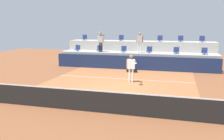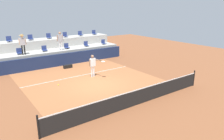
{
  "view_description": "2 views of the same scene",
  "coord_description": "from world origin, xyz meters",
  "px_view_note": "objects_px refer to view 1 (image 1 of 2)",
  "views": [
    {
      "loc": [
        3.35,
        -12.72,
        3.39
      ],
      "look_at": [
        -0.0,
        -0.45,
        1.1
      ],
      "focal_mm": 38.82,
      "sensor_mm": 36.0,
      "label": 1
    },
    {
      "loc": [
        -7.14,
        -11.75,
        5.15
      ],
      "look_at": [
        0.81,
        -0.67,
        1.06
      ],
      "focal_mm": 33.99,
      "sensor_mm": 36.0,
      "label": 2
    }
  ],
  "objects_px": {
    "stadium_chair_lower_left": "(99,49)",
    "tennis_player": "(131,66)",
    "stadium_chair_lower_far_right": "(205,52)",
    "stadium_chair_upper_mid_left": "(121,38)",
    "tennis_ball": "(44,69)",
    "stadium_chair_upper_right": "(181,39)",
    "stadium_chair_lower_right": "(176,51)",
    "stadium_chair_upper_mid_right": "(160,39)",
    "spectator_in_white": "(140,40)",
    "stadium_chair_upper_far_right": "(202,39)",
    "stadium_chair_lower_mid_left": "(124,50)",
    "stadium_chair_lower_far_left": "(78,48)",
    "spectator_with_hat": "(101,40)",
    "stadium_chair_upper_left": "(102,38)",
    "equipment_bag": "(132,70)",
    "stadium_chair_upper_center": "(140,39)",
    "stadium_chair_upper_far_left": "(85,38)",
    "stadium_chair_lower_mid_right": "(149,50)"
  },
  "relations": [
    {
      "from": "stadium_chair_lower_far_right",
      "to": "stadium_chair_upper_mid_left",
      "type": "bearing_deg",
      "value": 165.74
    },
    {
      "from": "stadium_chair_upper_right",
      "to": "stadium_chair_upper_center",
      "type": "bearing_deg",
      "value": 180.0
    },
    {
      "from": "stadium_chair_upper_mid_right",
      "to": "stadium_chair_upper_right",
      "type": "xyz_separation_m",
      "value": [
        1.75,
        0.0,
        0.0
      ]
    },
    {
      "from": "stadium_chair_lower_left",
      "to": "stadium_chair_lower_right",
      "type": "relative_size",
      "value": 1.0
    },
    {
      "from": "stadium_chair_upper_far_right",
      "to": "spectator_in_white",
      "type": "xyz_separation_m",
      "value": [
        -4.96,
        -2.18,
        -0.04
      ]
    },
    {
      "from": "stadium_chair_upper_far_left",
      "to": "stadium_chair_lower_left",
      "type": "bearing_deg",
      "value": -40.79
    },
    {
      "from": "stadium_chair_upper_mid_left",
      "to": "stadium_chair_upper_mid_right",
      "type": "xyz_separation_m",
      "value": [
        3.51,
        0.0,
        0.0
      ]
    },
    {
      "from": "stadium_chair_upper_mid_left",
      "to": "tennis_ball",
      "type": "height_order",
      "value": "stadium_chair_upper_mid_left"
    },
    {
      "from": "stadium_chair_upper_left",
      "to": "stadium_chair_upper_far_left",
      "type": "bearing_deg",
      "value": 180.0
    },
    {
      "from": "stadium_chair_lower_left",
      "to": "stadium_chair_upper_center",
      "type": "height_order",
      "value": "stadium_chair_upper_center"
    },
    {
      "from": "stadium_chair_lower_left",
      "to": "stadium_chair_upper_mid_right",
      "type": "relative_size",
      "value": 1.0
    },
    {
      "from": "stadium_chair_lower_mid_right",
      "to": "stadium_chair_upper_center",
      "type": "height_order",
      "value": "stadium_chair_upper_center"
    },
    {
      "from": "stadium_chair_lower_mid_left",
      "to": "spectator_in_white",
      "type": "bearing_deg",
      "value": -15.4
    },
    {
      "from": "stadium_chair_upper_mid_left",
      "to": "stadium_chair_lower_mid_right",
      "type": "bearing_deg",
      "value": -32.58
    },
    {
      "from": "spectator_with_hat",
      "to": "stadium_chair_upper_left",
      "type": "bearing_deg",
      "value": 105.97
    },
    {
      "from": "spectator_with_hat",
      "to": "stadium_chair_upper_far_left",
      "type": "bearing_deg",
      "value": 136.99
    },
    {
      "from": "stadium_chair_upper_mid_right",
      "to": "equipment_bag",
      "type": "distance_m",
      "value": 4.94
    },
    {
      "from": "stadium_chair_lower_right",
      "to": "stadium_chair_upper_mid_right",
      "type": "xyz_separation_m",
      "value": [
        -1.45,
        1.8,
        0.85
      ]
    },
    {
      "from": "stadium_chair_upper_right",
      "to": "equipment_bag",
      "type": "bearing_deg",
      "value": -130.1
    },
    {
      "from": "stadium_chair_upper_mid_left",
      "to": "spectator_with_hat",
      "type": "bearing_deg",
      "value": -119.69
    },
    {
      "from": "stadium_chair_upper_left",
      "to": "spectator_with_hat",
      "type": "bearing_deg",
      "value": -74.03
    },
    {
      "from": "stadium_chair_upper_left",
      "to": "tennis_player",
      "type": "height_order",
      "value": "stadium_chair_upper_left"
    },
    {
      "from": "stadium_chair_lower_far_right",
      "to": "stadium_chair_upper_mid_right",
      "type": "relative_size",
      "value": 1.0
    },
    {
      "from": "stadium_chair_lower_mid_left",
      "to": "equipment_bag",
      "type": "height_order",
      "value": "stadium_chair_lower_mid_left"
    },
    {
      "from": "spectator_in_white",
      "to": "stadium_chair_upper_mid_right",
      "type": "bearing_deg",
      "value": 56.14
    },
    {
      "from": "stadium_chair_upper_mid_right",
      "to": "stadium_chair_upper_mid_left",
      "type": "bearing_deg",
      "value": 180.0
    },
    {
      "from": "stadium_chair_upper_center",
      "to": "stadium_chair_upper_right",
      "type": "xyz_separation_m",
      "value": [
        3.49,
        0.0,
        0.0
      ]
    },
    {
      "from": "stadium_chair_lower_mid_left",
      "to": "tennis_player",
      "type": "relative_size",
      "value": 0.3
    },
    {
      "from": "stadium_chair_lower_far_right",
      "to": "stadium_chair_lower_left",
      "type": "bearing_deg",
      "value": 180.0
    },
    {
      "from": "stadium_chair_upper_mid_left",
      "to": "stadium_chair_lower_mid_left",
      "type": "bearing_deg",
      "value": -70.04
    },
    {
      "from": "spectator_with_hat",
      "to": "stadium_chair_upper_far_right",
      "type": "bearing_deg",
      "value": 14.82
    },
    {
      "from": "stadium_chair_upper_left",
      "to": "stadium_chair_upper_mid_left",
      "type": "xyz_separation_m",
      "value": [
        1.87,
        0.0,
        0.0
      ]
    },
    {
      "from": "stadium_chair_upper_right",
      "to": "stadium_chair_upper_mid_left",
      "type": "bearing_deg",
      "value": 180.0
    },
    {
      "from": "tennis_player",
      "to": "equipment_bag",
      "type": "xyz_separation_m",
      "value": [
        -0.57,
        3.36,
        -0.9
      ]
    },
    {
      "from": "stadium_chair_upper_far_left",
      "to": "stadium_chair_lower_far_left",
      "type": "bearing_deg",
      "value": -89.03
    },
    {
      "from": "stadium_chair_lower_left",
      "to": "stadium_chair_upper_mid_right",
      "type": "height_order",
      "value": "stadium_chair_upper_mid_right"
    },
    {
      "from": "stadium_chair_lower_left",
      "to": "tennis_player",
      "type": "bearing_deg",
      "value": -55.55
    },
    {
      "from": "stadium_chair_lower_mid_left",
      "to": "stadium_chair_lower_right",
      "type": "bearing_deg",
      "value": 0.0
    },
    {
      "from": "stadium_chair_upper_left",
      "to": "stadium_chair_upper_far_right",
      "type": "relative_size",
      "value": 1.0
    },
    {
      "from": "stadium_chair_lower_far_right",
      "to": "stadium_chair_upper_far_left",
      "type": "height_order",
      "value": "stadium_chair_upper_far_left"
    },
    {
      "from": "stadium_chair_lower_left",
      "to": "stadium_chair_lower_mid_left",
      "type": "bearing_deg",
      "value": 0.0
    },
    {
      "from": "stadium_chair_lower_far_right",
      "to": "tennis_ball",
      "type": "distance_m",
      "value": 12.44
    },
    {
      "from": "stadium_chair_upper_mid_right",
      "to": "tennis_ball",
      "type": "relative_size",
      "value": 7.65
    },
    {
      "from": "stadium_chair_upper_left",
      "to": "stadium_chair_upper_right",
      "type": "height_order",
      "value": "same"
    },
    {
      "from": "stadium_chair_upper_left",
      "to": "spectator_with_hat",
      "type": "distance_m",
      "value": 2.27
    },
    {
      "from": "stadium_chair_lower_far_left",
      "to": "spectator_with_hat",
      "type": "height_order",
      "value": "spectator_with_hat"
    },
    {
      "from": "tennis_ball",
      "to": "stadium_chair_lower_left",
      "type": "bearing_deg",
      "value": 89.17
    },
    {
      "from": "stadium_chair_lower_mid_left",
      "to": "stadium_chair_upper_right",
      "type": "height_order",
      "value": "stadium_chair_upper_right"
    },
    {
      "from": "spectator_with_hat",
      "to": "stadium_chair_lower_far_left",
      "type": "bearing_deg",
      "value": 170.57
    },
    {
      "from": "spectator_in_white",
      "to": "stadium_chair_upper_far_right",
      "type": "bearing_deg",
      "value": 23.75
    }
  ]
}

